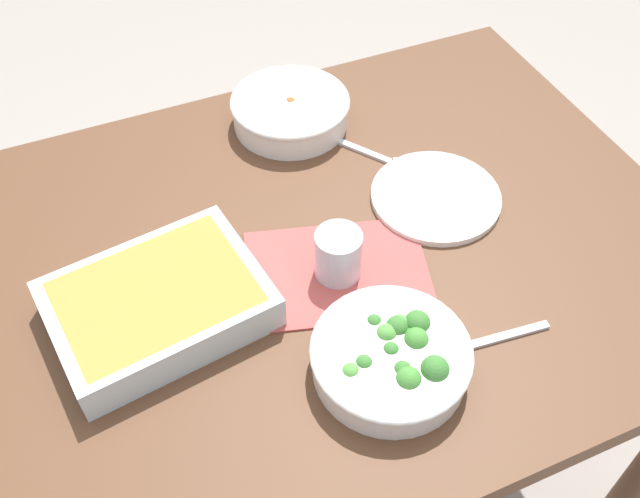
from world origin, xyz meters
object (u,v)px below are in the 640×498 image
Objects in this scene: stew_bowl at (290,110)px; side_plate at (436,197)px; spoon_by_stew at (314,123)px; baking_dish at (158,303)px; fork_on_table at (376,156)px; spoon_by_broccoli at (477,343)px; broccoli_bowl at (391,357)px; drink_cup at (338,257)px.

stew_bowl reaches higher than side_plate.
side_plate is 0.29m from spoon_by_stew.
fork_on_table is at bearing -156.80° from baking_dish.
side_plate is 0.30m from spoon_by_broccoli.
spoon_by_stew is at bearing -139.85° from baking_dish.
stew_bowl is 0.56m from broccoli_bowl.
baking_dish is at bearing -29.55° from spoon_by_broccoli.
side_plate is 1.25× the size of spoon_by_broccoli.
side_plate is at bearing 117.66° from stew_bowl.
baking_dish reaches higher than spoon_by_broccoli.
stew_bowl is at bearing -62.34° from side_plate.
broccoli_bowl is at bearing 82.47° from stew_bowl.
broccoli_bowl is 0.68× the size of baking_dish.
spoon_by_broccoli is (-0.13, 0.01, -0.03)m from broccoli_bowl.
baking_dish reaches higher than stew_bowl.
side_plate is at bearing 113.06° from spoon_by_stew.
broccoli_bowl reaches higher than stew_bowl.
baking_dish is 1.86× the size of spoon_by_broccoli.
stew_bowl is at bearing -135.04° from baking_dish.
spoon_by_stew is at bearing -62.41° from fork_on_table.
drink_cup is 0.24m from spoon_by_broccoli.
drink_cup is 0.48× the size of spoon_by_broccoli.
baking_dish reaches higher than fork_on_table.
drink_cup reaches higher than broccoli_bowl.
drink_cup is (0.07, 0.37, 0.01)m from stew_bowl.
broccoli_bowl reaches higher than fork_on_table.
stew_bowl is 0.32m from side_plate.
spoon_by_broccoli is (-0.40, 0.23, -0.03)m from baking_dish.
broccoli_bowl is 1.38× the size of spoon_by_stew.
baking_dish reaches higher than side_plate.
spoon_by_broccoli is (0.09, 0.28, -0.00)m from side_plate.
stew_bowl is 0.37m from drink_cup.
fork_on_table is (-0.17, -0.22, -0.04)m from drink_cup.
spoon_by_broccoli reaches higher than fork_on_table.
baking_dish is at bearing 44.96° from stew_bowl.
spoon_by_broccoli is at bearing 174.06° from broccoli_bowl.
drink_cup reaches higher than side_plate.
drink_cup reaches higher than baking_dish.
broccoli_bowl is 0.34m from baking_dish.
drink_cup is 0.39× the size of side_plate.
side_plate is 1.36× the size of spoon_by_stew.
side_plate is (-0.22, -0.27, -0.02)m from broccoli_bowl.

